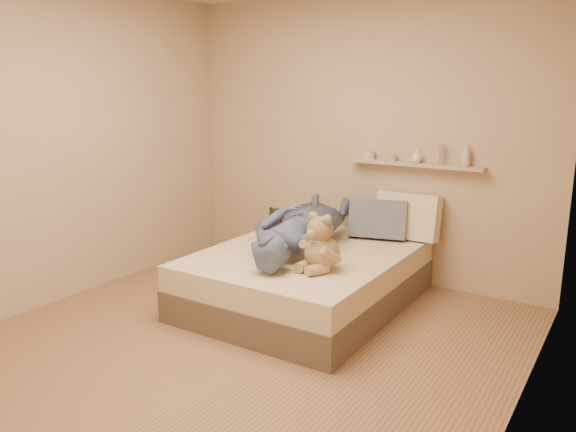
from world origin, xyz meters
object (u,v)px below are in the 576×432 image
Objects in this scene: bed at (306,277)px; pillow_grey at (378,219)px; game_console at (273,255)px; dark_plush at (275,222)px; teddy_bear at (320,247)px; person at (301,225)px; wall_shelf at (414,164)px; pillow_cream at (408,216)px.

pillow_grey is at bearing 65.05° from bed.
game_console is (0.07, -0.60, 0.36)m from bed.
dark_plush is 0.93m from pillow_grey.
pillow_grey is at bearing 90.59° from teddy_bear.
pillow_grey reaches higher than game_console.
person reaches higher than dark_plush.
game_console is 0.35m from teddy_bear.
teddy_bear is 0.86× the size of pillow_grey.
pillow_cream is at bearing -96.33° from wall_shelf.
wall_shelf reaches higher than game_console.
game_console is at bearing -82.88° from bed.
pillow_grey is at bearing 23.04° from dark_plush.
teddy_bear reaches higher than bed.
person is at bearing 149.45° from bed.
dark_plush is 0.21× the size of wall_shelf.
wall_shelf is at bearing 72.51° from game_console.
pillow_cream reaches higher than game_console.
dark_plush is (-0.60, 0.93, -0.03)m from game_console.
teddy_bear is at bearing 123.75° from person.
pillow_grey is (-0.22, -0.14, -0.03)m from pillow_cream.
bed is 1.08m from pillow_cream.
dark_plush is at bearing -151.72° from wall_shelf.
game_console is at bearing -56.93° from dark_plush.
pillow_grey is at bearing -136.28° from wall_shelf.
pillow_cream reaches higher than bed.
teddy_bear is 1.37m from wall_shelf.
bed is at bearing 137.77° from person.
wall_shelf is (0.23, 0.22, 0.48)m from pillow_grey.
dark_plush is 0.45× the size of pillow_cream.
bed is 0.71m from dark_plush.
pillow_grey is (0.25, 1.29, 0.03)m from game_console.
person is (-0.16, 0.65, 0.06)m from game_console.
dark_plush is at bearing -154.89° from pillow_cream.
teddy_bear is 1.11m from dark_plush.
pillow_grey is 0.58m from wall_shelf.
wall_shelf is at bearing 83.67° from pillow_cream.
teddy_bear is 0.27× the size of person.
pillow_cream reaches higher than pillow_grey.
pillow_cream is at bearing 32.44° from pillow_grey.
teddy_bear is at bearing -89.41° from pillow_grey.
pillow_cream is at bearing 80.03° from teddy_bear.
bed is 1.58× the size of wall_shelf.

